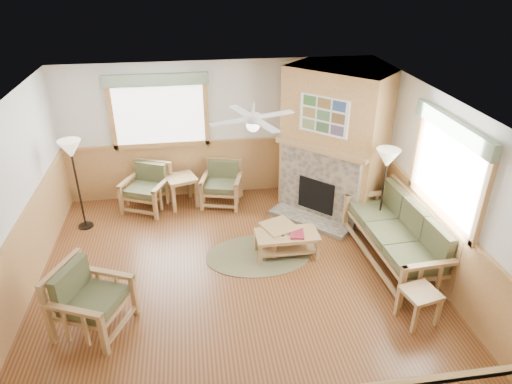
{
  "coord_description": "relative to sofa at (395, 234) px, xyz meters",
  "views": [
    {
      "loc": [
        -0.52,
        -5.47,
        4.44
      ],
      "look_at": [
        0.4,
        0.7,
        1.15
      ],
      "focal_mm": 32.0,
      "sensor_mm": 36.0,
      "label": 1
    }
  ],
  "objects": [
    {
      "name": "floor",
      "position": [
        -2.55,
        -0.19,
        -0.5
      ],
      "size": [
        6.0,
        6.0,
        0.01
      ],
      "primitive_type": "cube",
      "color": "brown",
      "rests_on": "ground"
    },
    {
      "name": "ceiling",
      "position": [
        -2.55,
        -0.19,
        2.2
      ],
      "size": [
        6.0,
        6.0,
        0.01
      ],
      "primitive_type": "cube",
      "color": "white",
      "rests_on": "floor"
    },
    {
      "name": "wall_back",
      "position": [
        -2.55,
        2.81,
        0.85
      ],
      "size": [
        6.0,
        0.02,
        2.7
      ],
      "primitive_type": "cube",
      "color": "silver",
      "rests_on": "floor"
    },
    {
      "name": "wall_left",
      "position": [
        -5.55,
        -0.19,
        0.85
      ],
      "size": [
        0.02,
        6.0,
        2.7
      ],
      "primitive_type": "cube",
      "color": "silver",
      "rests_on": "floor"
    },
    {
      "name": "wall_right",
      "position": [
        0.45,
        -0.19,
        0.85
      ],
      "size": [
        0.02,
        6.0,
        2.7
      ],
      "primitive_type": "cube",
      "color": "silver",
      "rests_on": "floor"
    },
    {
      "name": "wainscot",
      "position": [
        -2.55,
        -0.19,
        0.05
      ],
      "size": [
        6.0,
        6.0,
        1.1
      ],
      "primitive_type": null,
      "color": "#AF7F47",
      "rests_on": "floor"
    },
    {
      "name": "fireplace",
      "position": [
        -0.5,
        1.86,
        0.85
      ],
      "size": [
        3.11,
        3.11,
        2.7
      ],
      "primitive_type": null,
      "rotation": [
        0.0,
        0.0,
        -0.79
      ],
      "color": "#AF7F47",
      "rests_on": "floor"
    },
    {
      "name": "window_back",
      "position": [
        -3.65,
        2.77,
        2.03
      ],
      "size": [
        1.9,
        0.16,
        1.5
      ],
      "primitive_type": null,
      "color": "white",
      "rests_on": "wall_back"
    },
    {
      "name": "window_right",
      "position": [
        0.41,
        -0.39,
        2.03
      ],
      "size": [
        0.16,
        1.9,
        1.5
      ],
      "primitive_type": null,
      "color": "white",
      "rests_on": "wall_right"
    },
    {
      "name": "ceiling_fan",
      "position": [
        -2.25,
        0.11,
        2.16
      ],
      "size": [
        1.59,
        1.59,
        0.36
      ],
      "primitive_type": null,
      "rotation": [
        0.0,
        0.0,
        0.35
      ],
      "color": "white",
      "rests_on": "ceiling"
    },
    {
      "name": "sofa",
      "position": [
        0.0,
        0.0,
        0.0
      ],
      "size": [
        2.21,
        0.99,
        1.0
      ],
      "primitive_type": null,
      "rotation": [
        0.0,
        0.0,
        -1.52
      ],
      "color": "#A47D4C",
      "rests_on": "floor"
    },
    {
      "name": "armchair_back_left",
      "position": [
        -4.01,
        2.31,
        -0.06
      ],
      "size": [
        1.03,
        1.03,
        0.87
      ],
      "primitive_type": null,
      "rotation": [
        0.0,
        0.0,
        -0.43
      ],
      "color": "#A47D4C",
      "rests_on": "floor"
    },
    {
      "name": "armchair_back_right",
      "position": [
        -2.56,
        2.31,
        -0.09
      ],
      "size": [
        0.9,
        0.9,
        0.82
      ],
      "primitive_type": null,
      "rotation": [
        0.0,
        0.0,
        -0.26
      ],
      "color": "#A47D4C",
      "rests_on": "floor"
    },
    {
      "name": "armchair_left",
      "position": [
        -4.5,
        -0.85,
        -0.03
      ],
      "size": [
        1.09,
        1.09,
        0.93
      ],
      "primitive_type": null,
      "rotation": [
        0.0,
        0.0,
        1.16
      ],
      "color": "#A47D4C",
      "rests_on": "floor"
    },
    {
      "name": "coffee_table",
      "position": [
        -1.66,
        0.4,
        -0.3
      ],
      "size": [
        1.02,
        0.51,
        0.41
      ],
      "primitive_type": null,
      "rotation": [
        0.0,
        0.0,
        -0.0
      ],
      "color": "#A47D4C",
      "rests_on": "floor"
    },
    {
      "name": "end_table_chairs",
      "position": [
        -3.34,
        2.36,
        -0.19
      ],
      "size": [
        0.68,
        0.66,
        0.61
      ],
      "primitive_type": null,
      "rotation": [
        0.0,
        0.0,
        0.31
      ],
      "color": "#A47D4C",
      "rests_on": "floor"
    },
    {
      "name": "end_table_sofa",
      "position": [
        -0.23,
        -1.35,
        -0.25
      ],
      "size": [
        0.52,
        0.51,
        0.5
      ],
      "primitive_type": null,
      "rotation": [
        0.0,
        0.0,
        0.21
      ],
      "color": "#A47D4C",
      "rests_on": "floor"
    },
    {
      "name": "footstool",
      "position": [
        -1.75,
        0.61,
        -0.28
      ],
      "size": [
        0.66,
        0.66,
        0.44
      ],
      "primitive_type": null,
      "rotation": [
        0.0,
        0.0,
        0.37
      ],
      "color": "#A47D4C",
      "rests_on": "floor"
    },
    {
      "name": "braided_rug",
      "position": [
        -2.12,
        0.44,
        -0.49
      ],
      "size": [
        1.85,
        1.85,
        0.01
      ],
      "primitive_type": "cylinder",
      "rotation": [
        0.0,
        0.0,
        0.06
      ],
      "color": "brown",
      "rests_on": "floor"
    },
    {
      "name": "floor_lamp_left",
      "position": [
        -5.1,
        1.79,
        0.34
      ],
      "size": [
        0.49,
        0.49,
        1.69
      ],
      "primitive_type": null,
      "rotation": [
        0.0,
        0.0,
        0.33
      ],
      "color": "black",
      "rests_on": "floor"
    },
    {
      "name": "floor_lamp_right",
      "position": [
        0.0,
        0.65,
        0.34
      ],
      "size": [
        0.46,
        0.46,
        1.68
      ],
      "primitive_type": null,
      "rotation": [
        0.0,
        0.0,
        -0.23
      ],
      "color": "black",
      "rests_on": "floor"
    },
    {
      "name": "book_red",
      "position": [
        -1.51,
        0.35,
        -0.06
      ],
      "size": [
        0.27,
        0.33,
        0.03
      ],
      "primitive_type": "cube",
      "rotation": [
        0.0,
        0.0,
        -0.17
      ],
      "color": "maroon",
      "rests_on": "coffee_table"
    },
    {
      "name": "book_dark",
      "position": [
        -1.81,
        0.47,
        -0.07
      ],
      "size": [
        0.22,
        0.29,
        0.03
      ],
      "primitive_type": "cube",
      "rotation": [
        0.0,
        0.0,
        -0.09
      ],
      "color": "black",
      "rests_on": "coffee_table"
    }
  ]
}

